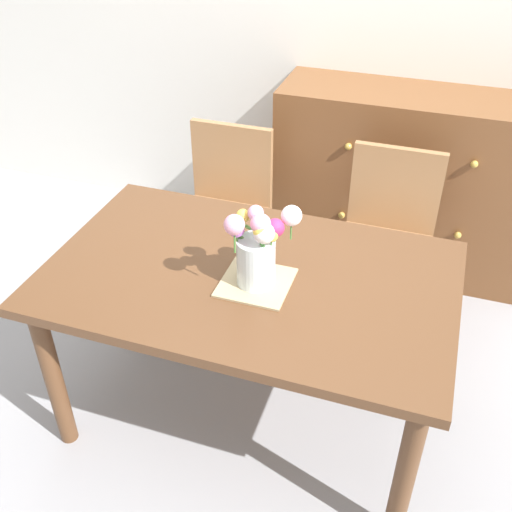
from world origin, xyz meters
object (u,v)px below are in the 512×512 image
(dresser, at_px, (407,184))
(flower_vase, at_px, (258,246))
(chair_right, at_px, (387,231))
(chair_left, at_px, (225,203))
(dining_table, at_px, (249,293))

(dresser, relative_size, flower_vase, 4.52)
(chair_right, bearing_deg, chair_left, 0.00)
(dining_table, bearing_deg, chair_left, 117.11)
(dining_table, xyz_separation_m, flower_vase, (0.05, -0.05, 0.26))
(flower_vase, bearing_deg, dining_table, 134.75)
(chair_left, relative_size, chair_right, 1.00)
(chair_left, bearing_deg, chair_right, -180.00)
(flower_vase, bearing_deg, chair_left, 118.44)
(dining_table, distance_m, flower_vase, 0.27)
(dresser, height_order, flower_vase, flower_vase)
(chair_right, xyz_separation_m, flower_vase, (-0.36, -0.85, 0.39))
(dining_table, relative_size, flower_vase, 4.81)
(dining_table, height_order, chair_left, chair_left)
(chair_right, distance_m, dresser, 0.53)
(dining_table, distance_m, chair_left, 0.91)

